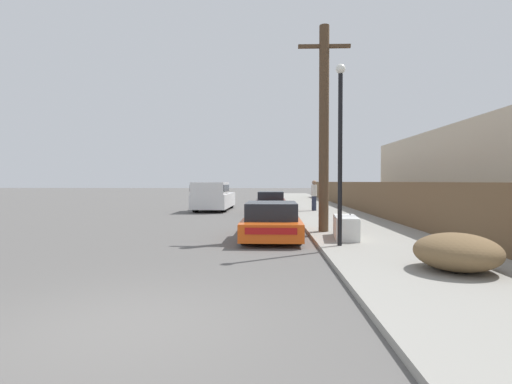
{
  "coord_description": "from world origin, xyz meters",
  "views": [
    {
      "loc": [
        1.82,
        -4.97,
        1.86
      ],
      "look_at": [
        1.39,
        8.65,
        1.5
      ],
      "focal_mm": 28.0,
      "sensor_mm": 36.0,
      "label": 1
    }
  ],
  "objects": [
    {
      "name": "ground_plane",
      "position": [
        0.0,
        0.0,
        0.0
      ],
      "size": [
        220.0,
        220.0,
        0.0
      ],
      "primitive_type": "plane",
      "color": "#595654"
    },
    {
      "name": "sidewalk_curb",
      "position": [
        5.3,
        23.5,
        0.06
      ],
      "size": [
        4.2,
        63.0,
        0.12
      ],
      "primitive_type": "cube",
      "color": "gray",
      "rests_on": "ground"
    },
    {
      "name": "discarded_fridge",
      "position": [
        4.19,
        7.34,
        0.46
      ],
      "size": [
        0.86,
        1.91,
        0.7
      ],
      "rotation": [
        0.0,
        0.0,
        -0.11
      ],
      "color": "silver",
      "rests_on": "sidewalk_curb"
    },
    {
      "name": "parked_sports_car_red",
      "position": [
        1.91,
        8.12,
        0.55
      ],
      "size": [
        1.9,
        4.66,
        1.2
      ],
      "rotation": [
        0.0,
        0.0,
        -0.01
      ],
      "color": "#E05114",
      "rests_on": "ground"
    },
    {
      "name": "car_parked_mid",
      "position": [
        1.95,
        18.98,
        0.6
      ],
      "size": [
        1.79,
        4.39,
        1.27
      ],
      "rotation": [
        0.0,
        0.0,
        -0.02
      ],
      "color": "#5B1E19",
      "rests_on": "ground"
    },
    {
      "name": "pickup_truck",
      "position": [
        -1.74,
        20.41,
        0.91
      ],
      "size": [
        2.22,
        5.86,
        1.81
      ],
      "rotation": [
        0.0,
        0.0,
        3.12
      ],
      "color": "silver",
      "rests_on": "ground"
    },
    {
      "name": "utility_pole",
      "position": [
        3.73,
        8.99,
        3.77
      ],
      "size": [
        1.8,
        0.34,
        7.13
      ],
      "color": "#4C3826",
      "rests_on": "sidewalk_curb"
    },
    {
      "name": "street_lamp",
      "position": [
        3.75,
        5.9,
        2.95
      ],
      "size": [
        0.26,
        0.26,
        4.9
      ],
      "color": "black",
      "rests_on": "sidewalk_curb"
    },
    {
      "name": "brush_pile",
      "position": [
        5.51,
        2.92,
        0.49
      ],
      "size": [
        1.61,
        1.74,
        0.73
      ],
      "color": "brown",
      "rests_on": "sidewalk_curb"
    },
    {
      "name": "wooden_fence",
      "position": [
        7.25,
        21.64,
        0.98
      ],
      "size": [
        0.08,
        39.68,
        1.72
      ],
      "primitive_type": "cube",
      "color": "brown",
      "rests_on": "sidewalk_curb"
    },
    {
      "name": "pedestrian",
      "position": [
        4.54,
        19.03,
        1.06
      ],
      "size": [
        0.34,
        0.34,
        1.82
      ],
      "color": "#282D42",
      "rests_on": "sidewalk_curb"
    }
  ]
}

